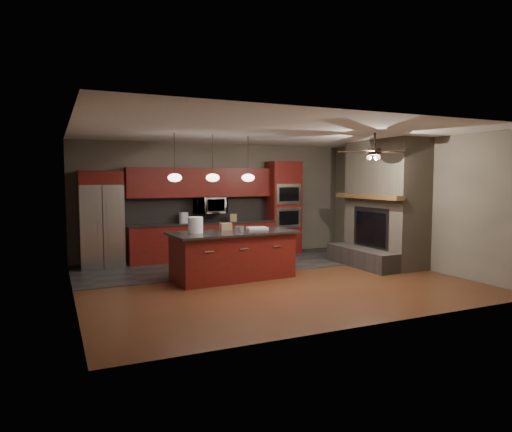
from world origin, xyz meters
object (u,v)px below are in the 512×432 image
white_bucket (195,225)px  cardboard_box (226,227)px  kitchen_island (233,255)px  counter_box (234,218)px  refrigerator (101,219)px  microwave (210,205)px  paint_can (239,229)px  counter_bucket (184,218)px  paint_tray (257,228)px  oven_tower (283,208)px

white_bucket → cardboard_box: bearing=17.8°
kitchen_island → counter_box: (0.90, 2.24, 0.52)m
white_bucket → cardboard_box: size_ratio=1.38×
refrigerator → cardboard_box: refrigerator is taller
counter_box → microwave: bearing=-167.4°
white_bucket → paint_can: (0.81, -0.20, -0.10)m
kitchen_island → cardboard_box: 0.61m
refrigerator → cardboard_box: (2.18, -1.92, -0.07)m
kitchen_island → counter_bucket: 2.39m
cardboard_box → counter_bucket: (-0.31, 2.00, 0.03)m
white_bucket → counter_box: bearing=53.2°
paint_can → paint_tray: bearing=32.3°
refrigerator → paint_can: 3.28m
microwave → white_bucket: (-1.05, -2.27, -0.23)m
microwave → cardboard_box: size_ratio=3.31×
refrigerator → cardboard_box: bearing=-41.4°
white_bucket → paint_can: white_bucket is taller
refrigerator → counter_box: bearing=0.6°
paint_can → paint_tray: paint_can is taller
counter_bucket → kitchen_island: bearing=-81.5°
white_bucket → paint_tray: (1.34, 0.13, -0.13)m
white_bucket → counter_box: (1.62, 2.17, -0.08)m
counter_box → white_bucket: bearing=-104.3°
refrigerator → kitchen_island: refrigerator is taller
paint_tray → refrigerator: bearing=154.1°
white_bucket → kitchen_island: bearing=-6.0°
counter_bucket → cardboard_box: bearing=-81.2°
kitchen_island → cardboard_box: size_ratio=11.33×
microwave → counter_bucket: microwave is taller
microwave → counter_bucket: (-0.67, -0.05, -0.28)m
paint_tray → microwave: bearing=107.2°
kitchen_island → counter_bucket: (-0.34, 2.29, 0.56)m
cardboard_box → counter_bucket: counter_bucket is taller
white_bucket → counter_bucket: (0.38, 2.22, -0.05)m
kitchen_island → oven_tower: bearing=40.6°
kitchen_island → white_bucket: bearing=169.8°
oven_tower → microwave: (-1.98, 0.06, 0.11)m
oven_tower → refrigerator: (-4.51, -0.07, -0.14)m
microwave → kitchen_island: bearing=-97.9°
oven_tower → kitchen_island: 3.32m
oven_tower → paint_tray: bearing=-129.0°
oven_tower → counter_box: 1.42m
paint_can → paint_tray: (0.53, 0.33, -0.04)m
kitchen_island → microwave: bearing=77.9°
refrigerator → paint_tray: refrigerator is taller
microwave → refrigerator: bearing=-177.0°
kitchen_island → cardboard_box: bearing=92.2°
paint_tray → counter_box: bearing=91.5°
kitchen_island → paint_can: size_ratio=14.76×
counter_bucket → counter_box: 1.24m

